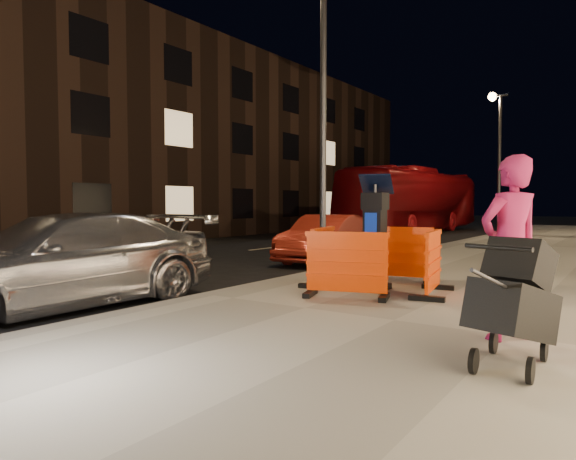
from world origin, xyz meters
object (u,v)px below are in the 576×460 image
Objects in this scene: car_silver at (61,308)px; bus_doubledecker at (412,232)px; parking_kiosk at (375,235)px; car_red at (326,262)px; stroller at (512,305)px; barrier_kerbside at (323,256)px; barrier_back at (398,254)px; man at (510,248)px; barrier_front at (346,265)px; barrier_bldgside at (433,263)px.

bus_doubledecker is (-2.98, 21.71, 0.00)m from car_silver.
parking_kiosk reaches higher than car_red.
stroller is at bearing -60.56° from parking_kiosk.
car_silver is at bearing 129.41° from barrier_kerbside.
car_silver is at bearing -79.64° from bus_doubledecker.
stroller is (2.61, -3.90, 0.04)m from barrier_back.
parking_kiosk reaches higher than barrier_back.
car_red is 14.76m from bus_doubledecker.
parking_kiosk is at bearing -104.16° from barrier_kerbside.
car_silver is (-3.39, -3.31, -1.01)m from parking_kiosk.
parking_kiosk is at bearing -93.34° from man.
stroller is at bearing -57.65° from car_red.
parking_kiosk is 5.22m from car_red.
bus_doubledecker reaches higher than stroller.
parking_kiosk is 4.85m from car_silver.
barrier_front is 1.00× the size of barrier_back.
barrier_back is at bearing -104.20° from man.
bus_doubledecker is at bearing 100.91° from barrier_back.
barrier_bldgside is 3.38m from stroller.
stroller reaches higher than car_silver.
barrier_back is 0.33× the size of car_red.
car_red is (-3.22, 3.03, -0.63)m from barrier_back.
parking_kiosk is 1.02m from barrier_back.
parking_kiosk is at bearing -99.16° from barrier_back.
barrier_back is at bearing 56.26° from car_silver.
parking_kiosk is at bearing -58.76° from car_red.
barrier_kerbside is 4.16m from car_silver.
barrier_back reaches higher than car_red.
bus_doubledecker is at bearing 2.27° from barrier_kerbside.
stroller is (3.56, -2.95, 0.04)m from barrier_kerbside.
car_red is 3.55× the size of stroller.
barrier_back is 5.48m from car_silver.
barrier_bldgside is at bearing -54.16° from barrier_back.
barrier_back and barrier_bldgside have the same top height.
bus_doubledecker is 22.28m from man.
barrier_kerbside is 1.18× the size of stroller.
bus_doubledecker is (-3.15, 14.42, 0.00)m from car_red.
barrier_kerbside and barrier_bldgside have the same top height.
barrier_front is 1.00× the size of barrier_bldgside.
barrier_front is at bearing -64.59° from car_red.
barrier_front is 0.67× the size of man.
car_silver reaches higher than car_red.
parking_kiosk is 1.02m from barrier_bldgside.
car_silver is at bearing -137.69° from barrier_back.
barrier_kerbside is (-0.95, -0.95, 0.00)m from barrier_back.
parking_kiosk reaches higher than barrier_kerbside.
car_red is (-3.22, 4.93, -0.63)m from barrier_front.
barrier_front is at bearing -102.16° from parking_kiosk.
barrier_bldgside is 0.26× the size of car_silver.
barrier_back is at bearing -50.99° from car_red.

